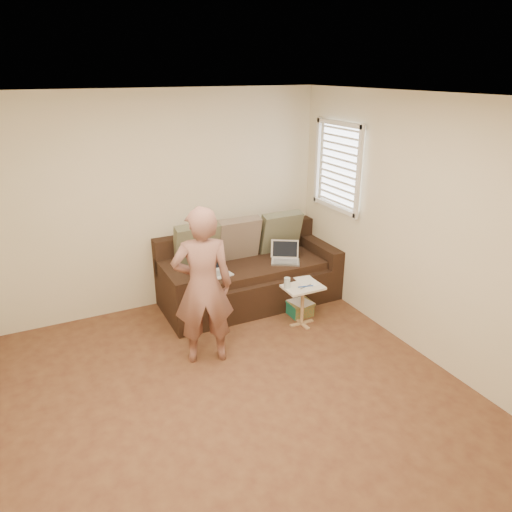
% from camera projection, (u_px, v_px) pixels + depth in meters
% --- Properties ---
extents(floor, '(4.50, 4.50, 0.00)m').
position_uv_depth(floor, '(245.00, 403.00, 4.23)').
color(floor, '#502B1E').
rests_on(floor, ground).
extents(ceiling, '(4.50, 4.50, 0.00)m').
position_uv_depth(ceiling, '(242.00, 98.00, 3.27)').
color(ceiling, white).
rests_on(ceiling, wall_back).
extents(wall_back, '(4.00, 0.00, 4.00)m').
position_uv_depth(wall_back, '(164.00, 203.00, 5.63)').
color(wall_back, beige).
rests_on(wall_back, ground).
extents(wall_front, '(4.00, 0.00, 4.00)m').
position_uv_depth(wall_front, '(481.00, 471.00, 1.88)').
color(wall_front, beige).
rests_on(wall_front, ground).
extents(wall_right, '(0.00, 4.50, 4.50)m').
position_uv_depth(wall_right, '(431.00, 234.00, 4.58)').
color(wall_right, beige).
rests_on(wall_right, ground).
extents(window_blinds, '(0.12, 0.88, 1.08)m').
position_uv_depth(window_blinds, '(338.00, 166.00, 5.66)').
color(window_blinds, white).
rests_on(window_blinds, wall_right).
extents(sofa, '(2.20, 0.95, 0.85)m').
position_uv_depth(sofa, '(250.00, 271.00, 5.93)').
color(sofa, black).
rests_on(sofa, ground).
extents(pillow_left, '(0.55, 0.29, 0.57)m').
position_uv_depth(pillow_left, '(197.00, 245.00, 5.75)').
color(pillow_left, '#5A5E45').
rests_on(pillow_left, sofa).
extents(pillow_mid, '(0.55, 0.27, 0.57)m').
position_uv_depth(pillow_mid, '(238.00, 239.00, 5.96)').
color(pillow_mid, '#766054').
rests_on(pillow_mid, sofa).
extents(pillow_right, '(0.55, 0.28, 0.57)m').
position_uv_depth(pillow_right, '(280.00, 232.00, 6.20)').
color(pillow_right, '#5A5E45').
rests_on(pillow_right, sofa).
extents(laptop_silver, '(0.43, 0.40, 0.23)m').
position_uv_depth(laptop_silver, '(285.00, 262.00, 5.94)').
color(laptop_silver, '#B7BABC').
rests_on(laptop_silver, sofa).
extents(laptop_white, '(0.39, 0.31, 0.26)m').
position_uv_depth(laptop_white, '(216.00, 275.00, 5.57)').
color(laptop_white, white).
rests_on(laptop_white, sofa).
extents(person, '(0.68, 0.55, 1.63)m').
position_uv_depth(person, '(203.00, 287.00, 4.59)').
color(person, brown).
rests_on(person, ground).
extents(side_table, '(0.44, 0.31, 0.49)m').
position_uv_depth(side_table, '(302.00, 305.00, 5.46)').
color(side_table, silver).
rests_on(side_table, ground).
extents(drinking_glass, '(0.07, 0.07, 0.12)m').
position_uv_depth(drinking_glass, '(287.00, 283.00, 5.31)').
color(drinking_glass, silver).
rests_on(drinking_glass, side_table).
extents(scissors, '(0.19, 0.12, 0.02)m').
position_uv_depth(scissors, '(306.00, 287.00, 5.34)').
color(scissors, silver).
rests_on(scissors, side_table).
extents(paper_on_table, '(0.25, 0.33, 0.00)m').
position_uv_depth(paper_on_table, '(307.00, 281.00, 5.48)').
color(paper_on_table, white).
rests_on(paper_on_table, side_table).
extents(striped_box, '(0.28, 0.28, 0.18)m').
position_uv_depth(striped_box, '(299.00, 308.00, 5.73)').
color(striped_box, orange).
rests_on(striped_box, ground).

